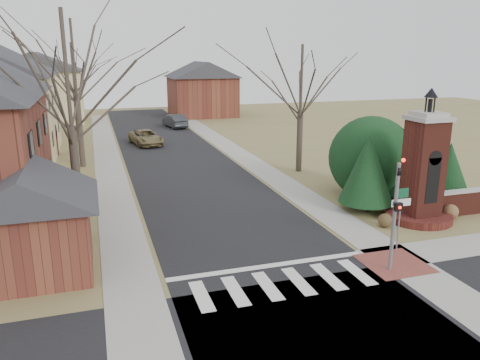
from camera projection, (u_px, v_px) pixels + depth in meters
name	position (u px, v px, depth m)	size (l,w,h in m)	color
ground	(292.00, 294.00, 16.04)	(120.00, 120.00, 0.00)	olive
main_street	(178.00, 160.00, 36.29)	(8.00, 70.00, 0.01)	black
cross_street	(335.00, 344.00, 13.28)	(120.00, 8.00, 0.01)	black
crosswalk_zone	(283.00, 284.00, 16.78)	(8.00, 2.20, 0.02)	silver
stop_bar	(268.00, 266.00, 18.16)	(8.00, 0.35, 0.02)	silver
sidewalk_right_main	(242.00, 156.00, 37.80)	(2.00, 60.00, 0.02)	gray
sidewalk_left	(109.00, 165.00, 34.78)	(2.00, 60.00, 0.02)	gray
curb_apron	(394.00, 264.00, 18.36)	(2.40, 2.40, 0.02)	brown
traffic_signal_pole	(396.00, 206.00, 17.15)	(0.28, 0.41, 4.50)	slate
sign_post	(400.00, 207.00, 18.99)	(0.90, 0.07, 2.75)	slate
brick_gate_monument	(422.00, 178.00, 22.69)	(3.20, 3.20, 6.47)	#5E251B
garage_left	(31.00, 216.00, 17.12)	(4.80, 4.80, 4.29)	brown
house_distant_left	(38.00, 86.00, 55.62)	(10.80, 8.80, 8.53)	beige
house_distant_right	(202.00, 88.00, 61.59)	(8.80, 8.80, 7.30)	brown
evergreen_near	(367.00, 168.00, 23.98)	(2.80, 2.80, 4.10)	#473D33
evergreen_mid	(408.00, 154.00, 25.97)	(3.40, 3.40, 4.70)	#473D33
evergreen_far	(449.00, 168.00, 25.81)	(2.40, 2.40, 3.30)	#473D33
evergreen_mass	(371.00, 154.00, 26.78)	(4.80, 4.80, 4.80)	black
bare_tree_0	(65.00, 61.00, 20.28)	(8.05, 8.05, 11.15)	#473D33
bare_tree_1	(73.00, 53.00, 32.16)	(8.40, 8.40, 11.64)	#473D33
bare_tree_2	(72.00, 64.00, 44.24)	(7.35, 7.35, 10.19)	#473D33
bare_tree_3	(302.00, 74.00, 31.20)	(7.00, 7.00, 9.70)	#473D33
pickup_truck	(146.00, 137.00, 42.24)	(2.22, 4.80, 1.34)	olive
distant_car	(175.00, 121.00, 52.13)	(1.59, 4.56, 1.50)	#32363A
dry_shrub_left	(385.00, 220.00, 22.17)	(0.68, 0.68, 0.68)	#4E3C23
dry_shrub_right	(450.00, 212.00, 23.25)	(0.77, 0.77, 0.77)	brown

